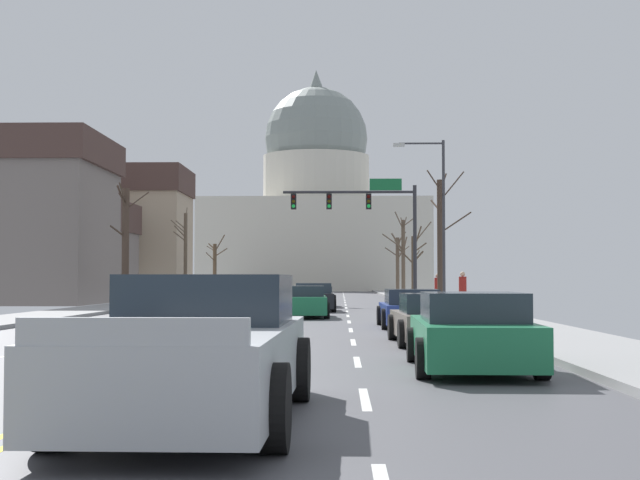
{
  "coord_description": "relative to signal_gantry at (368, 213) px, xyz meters",
  "views": [
    {
      "loc": [
        3.19,
        -41.03,
        1.54
      ],
      "look_at": [
        1.67,
        27.0,
        4.44
      ],
      "focal_mm": 51.12,
      "sensor_mm": 36.0,
      "label": 1
    }
  ],
  "objects": [
    {
      "name": "bare_tree_04",
      "position": [
        3.32,
        -8.54,
        -1.99
      ],
      "size": [
        2.33,
        2.47,
        6.73
      ],
      "color": "#423328",
      "rests_on": "ground"
    },
    {
      "name": "capitol_building",
      "position": [
        -4.86,
        66.39,
        4.71
      ],
      "size": [
        28.88,
        21.19,
        29.36
      ],
      "color": "beige",
      "rests_on": "ground"
    },
    {
      "name": "sedan_oncoming_01",
      "position": [
        -6.65,
        20.09,
        -4.87
      ],
      "size": [
        1.93,
        4.57,
        1.18
      ],
      "color": "black",
      "rests_on": "ground"
    },
    {
      "name": "bare_tree_06",
      "position": [
        3.3,
        7.55,
        -2.93
      ],
      "size": [
        2.32,
        1.77,
        5.28
      ],
      "color": "#4C3D2D",
      "rests_on": "ground"
    },
    {
      "name": "bare_tree_01",
      "position": [
        -13.41,
        14.8,
        -1.94
      ],
      "size": [
        1.11,
        1.67,
        6.85
      ],
      "color": "brown",
      "rests_on": "ground"
    },
    {
      "name": "street_lamp_right",
      "position": [
        3.01,
        -9.67,
        -0.47
      ],
      "size": [
        2.51,
        0.24,
        8.12
      ],
      "color": "#333338",
      "rests_on": "ground"
    },
    {
      "name": "signal_gantry",
      "position": [
        0.0,
        0.0,
        0.0
      ],
      "size": [
        7.91,
        0.41,
        7.33
      ],
      "color": "#28282D",
      "rests_on": "ground"
    },
    {
      "name": "sedan_near_01",
      "position": [
        -2.94,
        -10.57,
        -4.82
      ],
      "size": [
        2.19,
        4.62,
        1.33
      ],
      "color": "black",
      "rests_on": "ground"
    },
    {
      "name": "sedan_near_00",
      "position": [
        -2.92,
        -4.03,
        -4.89
      ],
      "size": [
        2.07,
        4.61,
        1.12
      ],
      "color": "silver",
      "rests_on": "ground"
    },
    {
      "name": "sedan_near_02",
      "position": [
        -3.14,
        -17.54,
        -4.83
      ],
      "size": [
        2.16,
        4.58,
        1.26
      ],
      "color": "#1E7247",
      "rests_on": "ground"
    },
    {
      "name": "bare_tree_02",
      "position": [
        3.0,
        13.94,
        -2.18
      ],
      "size": [
        1.77,
        2.68,
        6.37
      ],
      "color": "brown",
      "rests_on": "ground"
    },
    {
      "name": "bare_tree_03",
      "position": [
        -13.34,
        -4.63,
        -1.93
      ],
      "size": [
        2.03,
        2.97,
        6.47
      ],
      "color": "#423328",
      "rests_on": "ground"
    },
    {
      "name": "bare_tree_00",
      "position": [
        3.47,
        28.16,
        -2.48
      ],
      "size": [
        2.52,
        2.06,
        5.61
      ],
      "color": "brown",
      "rests_on": "ground"
    },
    {
      "name": "sedan_near_04",
      "position": [
        0.56,
        -32.13,
        -4.88
      ],
      "size": [
        2.06,
        4.52,
        1.2
      ],
      "color": "#6B6056",
      "rests_on": "ground"
    },
    {
      "name": "ground",
      "position": [
        -4.86,
        -12.7,
        -5.41
      ],
      "size": [
        20.0,
        180.0,
        0.2
      ],
      "color": "#4E4E53"
    },
    {
      "name": "sedan_oncoming_00",
      "position": [
        -10.14,
        9.56,
        -4.88
      ],
      "size": [
        2.07,
        4.36,
        1.19
      ],
      "color": "#1E7247",
      "rests_on": "ground"
    },
    {
      "name": "bicycle_parked",
      "position": [
        3.28,
        -12.3,
        -4.95
      ],
      "size": [
        0.12,
        1.77,
        0.85
      ],
      "color": "black",
      "rests_on": "ground"
    },
    {
      "name": "pedestrian_01",
      "position": [
        3.75,
        -13.3,
        -4.34
      ],
      "size": [
        0.35,
        0.34,
        1.71
      ],
      "color": "#4C4238",
      "rests_on": "ground"
    },
    {
      "name": "sedan_near_03",
      "position": [
        0.56,
        -24.83,
        -4.86
      ],
      "size": [
        2.01,
        4.58,
        1.21
      ],
      "color": "navy",
      "rests_on": "ground"
    },
    {
      "name": "flank_building_02",
      "position": [
        -22.46,
        15.43,
        -1.64
      ],
      "size": [
        9.02,
        10.06,
        7.46
      ],
      "color": "slate",
      "rests_on": "ground"
    },
    {
      "name": "pickup_truck_near_06",
      "position": [
        -3.22,
        -43.79,
        -4.71
      ],
      "size": [
        2.33,
        5.73,
        1.59
      ],
      "color": "#ADB2B7",
      "rests_on": "ground"
    },
    {
      "name": "flank_building_01",
      "position": [
        -20.03,
        26.7,
        0.32
      ],
      "size": [
        9.53,
        8.89,
        11.36
      ],
      "color": "tan",
      "rests_on": "ground"
    },
    {
      "name": "sedan_near_05",
      "position": [
        0.54,
        -38.31,
        -4.82
      ],
      "size": [
        2.12,
        4.71,
        1.31
      ],
      "color": "#1E7247",
      "rests_on": "ground"
    },
    {
      "name": "bare_tree_05",
      "position": [
        -13.7,
        33.34,
        -2.72
      ],
      "size": [
        2.15,
        2.09,
        5.66
      ],
      "color": "#4C3D2D",
      "rests_on": "ground"
    },
    {
      "name": "pedestrian_00",
      "position": [
        3.59,
        -4.43,
        -4.37
      ],
      "size": [
        0.35,
        0.34,
        1.67
      ],
      "color": "#4C4238",
      "rests_on": "ground"
    }
  ]
}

